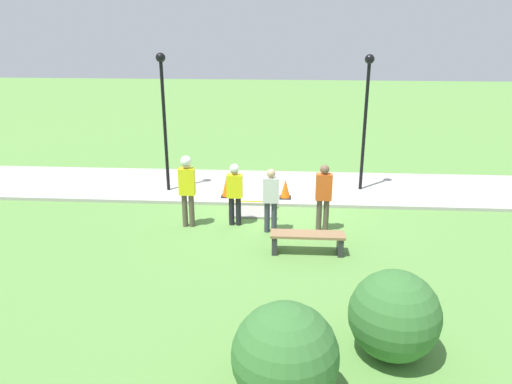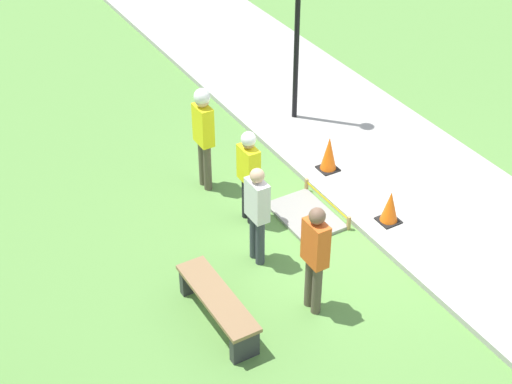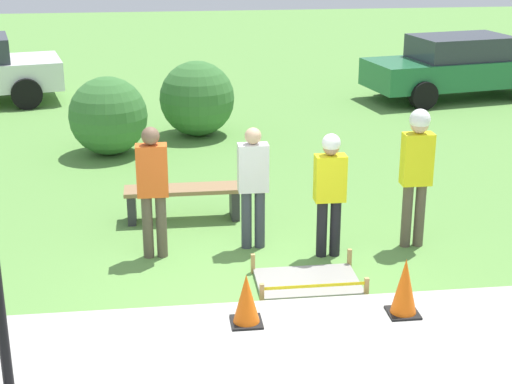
{
  "view_description": "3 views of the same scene",
  "coord_description": "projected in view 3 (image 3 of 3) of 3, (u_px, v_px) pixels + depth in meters",
  "views": [
    {
      "loc": [
        -0.25,
        13.46,
        5.24
      ],
      "look_at": [
        0.53,
        1.56,
        0.99
      ],
      "focal_mm": 35.0,
      "sensor_mm": 36.0,
      "label": 1
    },
    {
      "loc": [
        -7.84,
        6.44,
        7.89
      ],
      "look_at": [
        0.82,
        1.4,
        0.72
      ],
      "focal_mm": 55.0,
      "sensor_mm": 36.0,
      "label": 2
    },
    {
      "loc": [
        -1.05,
        -7.97,
        4.26
      ],
      "look_at": [
        0.11,
        1.19,
        1.0
      ],
      "focal_mm": 55.0,
      "sensor_mm": 36.0,
      "label": 3
    }
  ],
  "objects": [
    {
      "name": "ground_plane",
      "position": [
        260.0,
        309.0,
        9.0
      ],
      "size": [
        60.0,
        60.0,
        0.0
      ],
      "primitive_type": "plane",
      "color": "#5B8E42"
    },
    {
      "name": "shrub_rounded_near",
      "position": [
        108.0,
        116.0,
        14.63
      ],
      "size": [
        1.47,
        1.47,
        1.47
      ],
      "color": "#387033",
      "rests_on": "ground_plane"
    },
    {
      "name": "sidewalk",
      "position": [
        281.0,
        382.0,
        7.5
      ],
      "size": [
        28.0,
        3.18,
        0.1
      ],
      "color": "#ADAAA3",
      "rests_on": "ground_plane"
    },
    {
      "name": "shrub_rounded_mid",
      "position": [
        197.0,
        99.0,
        15.89
      ],
      "size": [
        1.52,
        1.52,
        1.52
      ],
      "color": "#387033",
      "rests_on": "ground_plane"
    },
    {
      "name": "bystander_in_orange_shirt",
      "position": [
        153.0,
        184.0,
        10.05
      ],
      "size": [
        0.4,
        0.23,
        1.77
      ],
      "color": "brown",
      "rests_on": "ground_plane"
    },
    {
      "name": "worker_assistant",
      "position": [
        330.0,
        185.0,
        10.09
      ],
      "size": [
        0.4,
        0.24,
        1.67
      ],
      "color": "black",
      "rests_on": "ground_plane"
    },
    {
      "name": "wet_concrete_patch",
      "position": [
        308.0,
        282.0,
        9.57
      ],
      "size": [
        1.29,
        0.9,
        0.25
      ],
      "color": "gray",
      "rests_on": "ground_plane"
    },
    {
      "name": "parked_car_green",
      "position": [
        459.0,
        66.0,
        19.18
      ],
      "size": [
        4.82,
        2.55,
        1.53
      ],
      "rotation": [
        0.0,
        0.0,
        0.18
      ],
      "color": "#236B3D",
      "rests_on": "ground_plane"
    },
    {
      "name": "traffic_cone_far_patch",
      "position": [
        405.0,
        287.0,
        8.57
      ],
      "size": [
        0.34,
        0.34,
        0.66
      ],
      "color": "black",
      "rests_on": "sidewalk"
    },
    {
      "name": "traffic_cone_near_patch",
      "position": [
        246.0,
        299.0,
        8.38
      ],
      "size": [
        0.34,
        0.34,
        0.58
      ],
      "color": "black",
      "rests_on": "sidewalk"
    },
    {
      "name": "worker_supervisor",
      "position": [
        417.0,
        164.0,
        10.34
      ],
      "size": [
        0.4,
        0.28,
        1.91
      ],
      "color": "brown",
      "rests_on": "ground_plane"
    },
    {
      "name": "park_bench",
      "position": [
        183.0,
        197.0,
        11.53
      ],
      "size": [
        1.71,
        0.44,
        0.5
      ],
      "color": "#2D2D33",
      "rests_on": "ground_plane"
    },
    {
      "name": "bystander_in_gray_shirt",
      "position": [
        253.0,
        181.0,
        10.36
      ],
      "size": [
        0.4,
        0.22,
        1.68
      ],
      "color": "#383D47",
      "rests_on": "ground_plane"
    }
  ]
}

